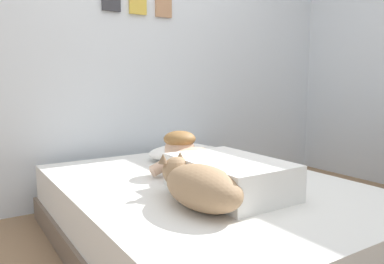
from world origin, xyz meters
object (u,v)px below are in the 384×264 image
object	(u,v)px
pillow	(182,152)
cell_phone	(219,172)
coffee_cup	(180,161)
dog	(199,185)
bed	(206,215)
person_lying	(214,168)

from	to	relation	value
pillow	cell_phone	world-z (taller)	pillow
coffee_cup	cell_phone	size ratio (longest dim) A/B	0.89
dog	cell_phone	bearing A→B (deg)	44.92
pillow	dog	xyz separation A→B (m)	(-0.49, -0.96, 0.05)
pillow	bed	bearing A→B (deg)	-108.96
pillow	coffee_cup	size ratio (longest dim) A/B	4.16
bed	dog	xyz separation A→B (m)	(-0.27, -0.32, 0.30)
bed	pillow	world-z (taller)	pillow
coffee_cup	cell_phone	distance (m)	0.32
pillow	cell_phone	size ratio (longest dim) A/B	3.71
pillow	cell_phone	distance (m)	0.50
pillow	dog	size ratio (longest dim) A/B	0.90
bed	person_lying	world-z (taller)	person_lying
dog	person_lying	bearing A→B (deg)	42.56
person_lying	coffee_cup	size ratio (longest dim) A/B	7.36
pillow	person_lying	distance (m)	0.76
person_lying	dog	bearing A→B (deg)	-137.44
coffee_cup	dog	bearing A→B (deg)	-114.91
pillow	dog	world-z (taller)	dog
pillow	dog	distance (m)	1.07
bed	person_lying	xyz separation A→B (m)	(-0.02, -0.09, 0.30)
coffee_cup	bed	bearing A→B (deg)	-100.99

